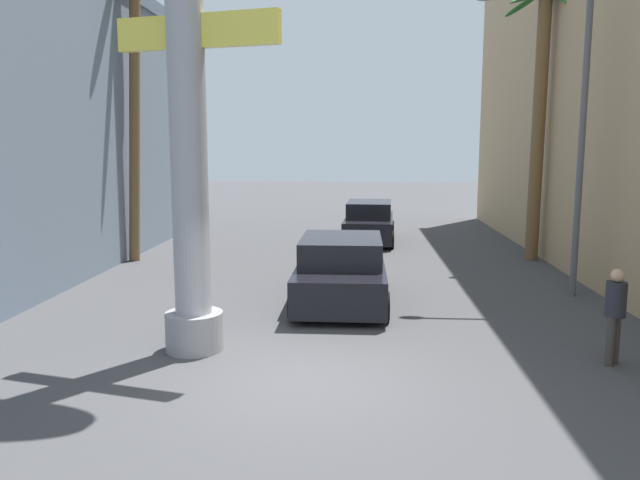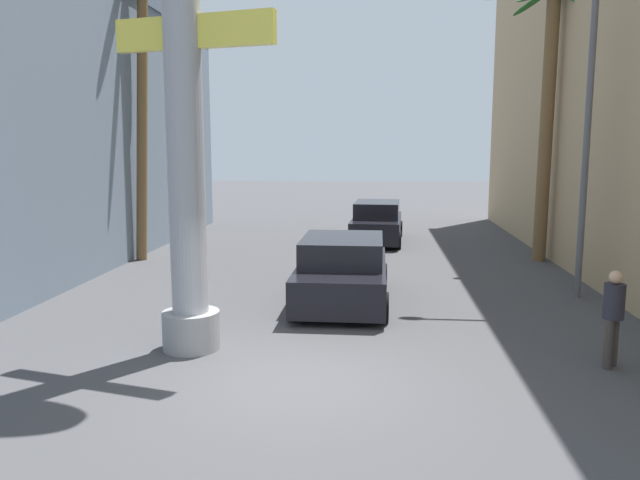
{
  "view_description": "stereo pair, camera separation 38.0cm",
  "coord_description": "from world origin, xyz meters",
  "px_view_note": "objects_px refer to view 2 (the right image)",
  "views": [
    {
      "loc": [
        0.83,
        -9.32,
        3.69
      ],
      "look_at": [
        0.0,
        4.12,
        1.64
      ],
      "focal_mm": 35.0,
      "sensor_mm": 36.0,
      "label": 1
    },
    {
      "loc": [
        1.21,
        -9.29,
        3.69
      ],
      "look_at": [
        0.0,
        4.12,
        1.64
      ],
      "focal_mm": 35.0,
      "sensor_mm": 36.0,
      "label": 2
    }
  ],
  "objects_px": {
    "car_far": "(377,223)",
    "palm_tree_mid_right": "(547,109)",
    "palm_tree_mid_left": "(138,75)",
    "car_lead": "(342,272)",
    "street_lamp": "(570,111)",
    "pedestrian_by_sign": "(613,311)",
    "neon_sign_pole": "(182,37)"
  },
  "relations": [
    {
      "from": "car_lead",
      "to": "palm_tree_mid_right",
      "type": "distance_m",
      "value": 9.46
    },
    {
      "from": "palm_tree_mid_right",
      "to": "car_lead",
      "type": "bearing_deg",
      "value": -135.38
    },
    {
      "from": "neon_sign_pole",
      "to": "car_far",
      "type": "distance_m",
      "value": 14.44
    },
    {
      "from": "car_lead",
      "to": "pedestrian_by_sign",
      "type": "bearing_deg",
      "value": -40.47
    },
    {
      "from": "neon_sign_pole",
      "to": "palm_tree_mid_left",
      "type": "xyz_separation_m",
      "value": [
        -4.23,
        8.95,
        0.37
      ]
    },
    {
      "from": "car_lead",
      "to": "street_lamp",
      "type": "bearing_deg",
      "value": 10.99
    },
    {
      "from": "palm_tree_mid_left",
      "to": "palm_tree_mid_right",
      "type": "bearing_deg",
      "value": 3.26
    },
    {
      "from": "street_lamp",
      "to": "car_lead",
      "type": "xyz_separation_m",
      "value": [
        -5.3,
        -1.03,
        -3.75
      ]
    },
    {
      "from": "palm_tree_mid_right",
      "to": "street_lamp",
      "type": "bearing_deg",
      "value": -98.84
    },
    {
      "from": "street_lamp",
      "to": "palm_tree_mid_right",
      "type": "height_order",
      "value": "palm_tree_mid_right"
    },
    {
      "from": "palm_tree_mid_left",
      "to": "street_lamp",
      "type": "bearing_deg",
      "value": -19.28
    },
    {
      "from": "palm_tree_mid_right",
      "to": "pedestrian_by_sign",
      "type": "xyz_separation_m",
      "value": [
        -1.36,
        -10.02,
        -3.85
      ]
    },
    {
      "from": "street_lamp",
      "to": "pedestrian_by_sign",
      "type": "height_order",
      "value": "street_lamp"
    },
    {
      "from": "car_far",
      "to": "pedestrian_by_sign",
      "type": "distance_m",
      "value": 14.09
    },
    {
      "from": "palm_tree_mid_right",
      "to": "neon_sign_pole",
      "type": "bearing_deg",
      "value": -131.73
    },
    {
      "from": "neon_sign_pole",
      "to": "pedestrian_by_sign",
      "type": "bearing_deg",
      "value": -2.62
    },
    {
      "from": "palm_tree_mid_right",
      "to": "palm_tree_mid_left",
      "type": "xyz_separation_m",
      "value": [
        -12.87,
        -0.73,
        1.08
      ]
    },
    {
      "from": "neon_sign_pole",
      "to": "car_far",
      "type": "xyz_separation_m",
      "value": [
        3.38,
        13.2,
        -4.79
      ]
    },
    {
      "from": "street_lamp",
      "to": "palm_tree_mid_right",
      "type": "xyz_separation_m",
      "value": [
        0.77,
        4.97,
        0.33
      ]
    },
    {
      "from": "neon_sign_pole",
      "to": "pedestrian_by_sign",
      "type": "relative_size",
      "value": 6.67
    },
    {
      "from": "car_far",
      "to": "palm_tree_mid_left",
      "type": "distance_m",
      "value": 10.13
    },
    {
      "from": "car_far",
      "to": "pedestrian_by_sign",
      "type": "height_order",
      "value": "pedestrian_by_sign"
    },
    {
      "from": "car_far",
      "to": "palm_tree_mid_left",
      "type": "height_order",
      "value": "palm_tree_mid_left"
    },
    {
      "from": "car_lead",
      "to": "car_far",
      "type": "height_order",
      "value": "same"
    },
    {
      "from": "car_far",
      "to": "palm_tree_mid_right",
      "type": "xyz_separation_m",
      "value": [
        5.26,
        -3.52,
        4.08
      ]
    },
    {
      "from": "car_far",
      "to": "pedestrian_by_sign",
      "type": "bearing_deg",
      "value": -73.94
    },
    {
      "from": "neon_sign_pole",
      "to": "pedestrian_by_sign",
      "type": "distance_m",
      "value": 8.59
    },
    {
      "from": "street_lamp",
      "to": "car_lead",
      "type": "bearing_deg",
      "value": -169.01
    },
    {
      "from": "street_lamp",
      "to": "palm_tree_mid_left",
      "type": "distance_m",
      "value": 12.9
    },
    {
      "from": "car_lead",
      "to": "palm_tree_mid_left",
      "type": "height_order",
      "value": "palm_tree_mid_left"
    },
    {
      "from": "car_lead",
      "to": "neon_sign_pole",
      "type": "bearing_deg",
      "value": -124.77
    },
    {
      "from": "pedestrian_by_sign",
      "to": "neon_sign_pole",
      "type": "bearing_deg",
      "value": 177.38
    }
  ]
}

